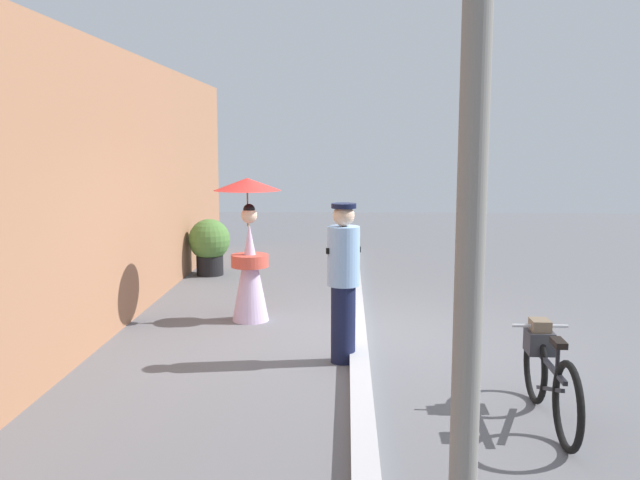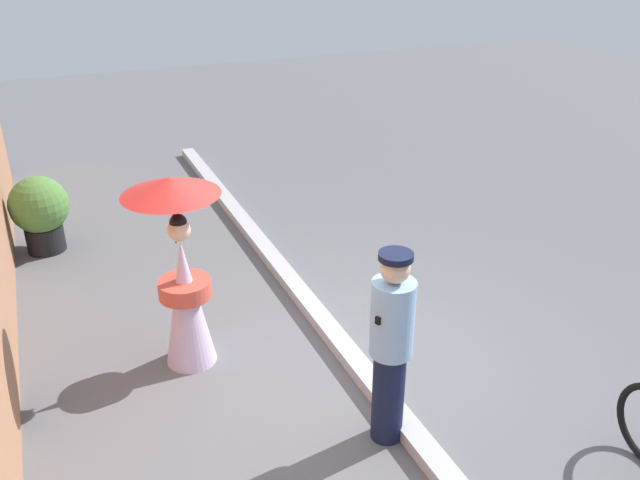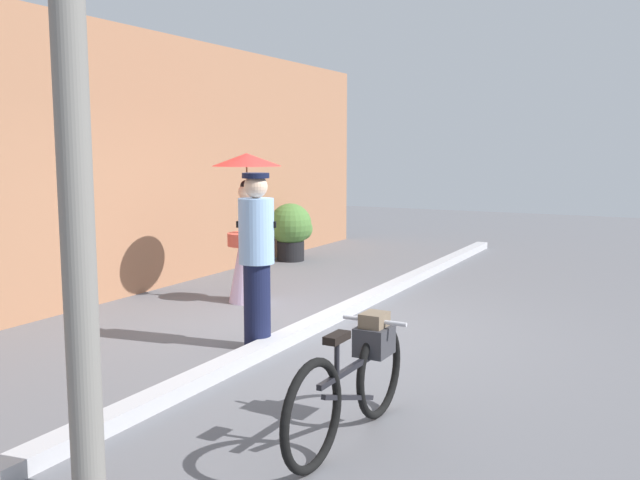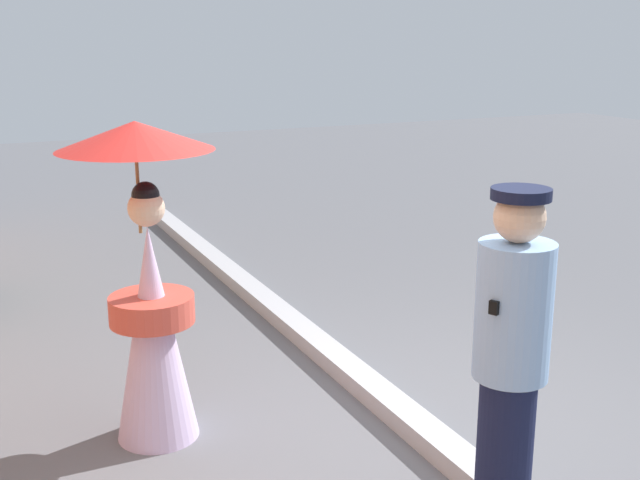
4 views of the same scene
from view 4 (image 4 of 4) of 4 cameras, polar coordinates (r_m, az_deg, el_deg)
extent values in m
plane|color=slate|center=(4.80, 8.15, -14.65)|extent=(30.00, 30.00, 0.00)
cube|color=#B2B2B7|center=(4.77, 8.18, -14.02)|extent=(14.00, 0.20, 0.12)
cylinder|color=#141938|center=(3.93, 13.04, -15.04)|extent=(0.26, 0.26, 0.83)
cylinder|color=#8CB2E0|center=(3.63, 13.70, -4.96)|extent=(0.34, 0.34, 0.63)
sphere|color=#D8B293|center=(3.51, 14.12, 1.60)|extent=(0.23, 0.23, 0.23)
cylinder|color=black|center=(3.49, 14.22, 3.23)|extent=(0.26, 0.26, 0.05)
cube|color=black|center=(3.61, 13.76, -4.02)|extent=(0.19, 0.36, 0.06)
cone|color=silver|center=(4.73, -11.86, -6.63)|extent=(0.48, 0.48, 1.29)
cylinder|color=#D14C3D|center=(4.68, -11.95, -4.86)|extent=(0.49, 0.49, 0.16)
sphere|color=beige|center=(4.52, -12.35, 2.24)|extent=(0.21, 0.21, 0.21)
sphere|color=black|center=(4.51, -12.40, 3.14)|extent=(0.16, 0.16, 0.16)
cylinder|color=olive|center=(4.54, -12.92, 3.87)|extent=(0.02, 0.02, 0.55)
cone|color=red|center=(4.50, -13.12, 7.30)|extent=(0.87, 0.87, 0.16)
camera|label=1|loc=(4.89, 127.14, -9.26)|focal=38.18mm
camera|label=2|loc=(1.83, 161.31, 42.45)|focal=37.13mm
camera|label=3|loc=(6.43, 90.37, -3.96)|focal=38.77mm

